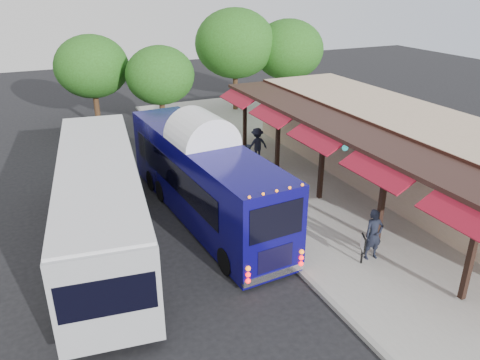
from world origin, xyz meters
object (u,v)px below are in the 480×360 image
ped_c (278,202)px  sign_board (363,245)px  city_bus (101,200)px  coach_bus (203,174)px  ped_b (247,160)px  ped_d (257,144)px  ped_a (374,235)px

ped_c → sign_board: size_ratio=1.75×
city_bus → coach_bus: bearing=15.7°
city_bus → ped_b: 8.54m
ped_c → ped_d: 7.25m
ped_a → ped_d: size_ratio=1.03×
city_bus → sign_board: city_bus is taller
city_bus → sign_board: (7.94, -5.35, -0.98)m
city_bus → ped_c: city_bus is taller
coach_bus → ped_b: 4.64m
ped_a → sign_board: 0.60m
ped_a → ped_d: ped_a is taller
ped_d → ped_a: bearing=87.0°
ped_c → ped_a: bearing=105.0°
coach_bus → ped_d: 6.79m
coach_bus → sign_board: 7.08m
city_bus → ped_d: size_ratio=6.98×
coach_bus → ped_a: size_ratio=6.05×
ped_d → sign_board: 10.70m
ped_c → ped_b: bearing=-113.3°
city_bus → ped_c: size_ratio=6.74×
ped_c → sign_board: ped_c is taller
ped_b → sign_board: bearing=111.5°
ped_a → ped_c: ped_c is taller
city_bus → sign_board: 9.62m
coach_bus → sign_board: bearing=-62.2°
ped_b → ped_d: (1.41, 1.71, 0.09)m
ped_c → sign_board: (1.29, -3.82, -0.21)m
ped_a → city_bus: bearing=157.0°
coach_bus → ped_b: size_ratio=6.86×
ped_b → sign_board: 8.92m
ped_c → ped_d: (2.47, 6.81, -0.03)m
coach_bus → city_bus: bearing=-175.7°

